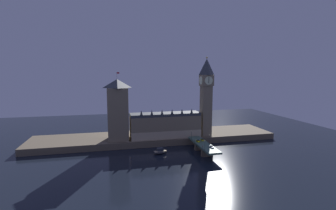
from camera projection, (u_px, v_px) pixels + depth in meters
name	position (u px, v px, depth m)	size (l,w,h in m)	color
ground_plane	(165.00, 154.00, 188.77)	(400.00, 400.00, 0.00)	black
embankment	(156.00, 137.00, 226.06)	(220.00, 42.00, 5.43)	brown
parliament_hall	(165.00, 125.00, 215.90)	(61.78, 16.74, 26.02)	#7F7056
clock_tower	(206.00, 95.00, 218.12)	(10.87, 10.98, 70.98)	#7F7056
victoria_tower	(118.00, 110.00, 205.89)	(17.30, 17.30, 57.71)	#7F7056
bridge	(203.00, 146.00, 190.01)	(10.08, 46.00, 7.35)	#476656
car_northbound_lead	(198.00, 141.00, 194.87)	(1.96, 4.43, 1.56)	yellow
car_southbound_lead	(212.00, 147.00, 179.66)	(2.01, 4.53, 1.37)	silver
car_southbound_trail	(202.00, 140.00, 198.19)	(2.00, 3.98, 1.41)	yellow
pedestrian_near_rail	(203.00, 147.00, 179.32)	(0.38, 0.38, 1.74)	black
pedestrian_mid_walk	(209.00, 143.00, 189.62)	(0.38, 0.38, 1.80)	black
pedestrian_far_rail	(195.00, 140.00, 195.73)	(0.38, 0.38, 1.78)	black
street_lamp_near	(205.00, 144.00, 173.87)	(1.34, 0.60, 7.13)	#2D3333
street_lamp_mid	(209.00, 138.00, 190.26)	(1.34, 0.60, 7.23)	#2D3333
street_lamp_far	(192.00, 134.00, 202.28)	(1.34, 0.60, 7.27)	#2D3333
boat_upstream	(160.00, 152.00, 187.93)	(11.75, 7.37, 4.75)	#28282D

